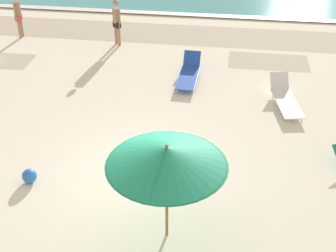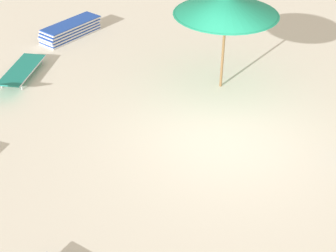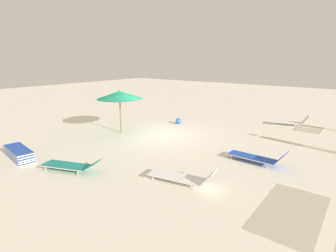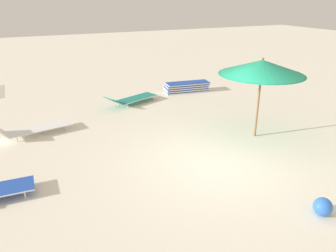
# 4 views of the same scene
# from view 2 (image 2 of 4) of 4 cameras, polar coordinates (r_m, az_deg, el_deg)

# --- Properties ---
(ground_plane) EXTENTS (60.00, 60.00, 0.16)m
(ground_plane) POSITION_cam_2_polar(r_m,az_deg,el_deg) (9.67, 6.74, -1.55)
(ground_plane) COLOR silver
(beach_umbrella) EXTENTS (2.32, 2.32, 2.27)m
(beach_umbrella) POSITION_cam_2_polar(r_m,az_deg,el_deg) (10.47, 7.14, 14.39)
(beach_umbrella) COLOR olive
(beach_umbrella) RESTS_ON ground_plane
(lounger_stack) EXTENTS (0.86, 1.98, 0.41)m
(lounger_stack) POSITION_cam_2_polar(r_m,az_deg,el_deg) (14.01, -11.78, 11.40)
(lounger_stack) COLOR blue
(lounger_stack) RESTS_ON ground_plane
(sun_lounger_beside_umbrella) EXTENTS (1.35, 2.22, 0.48)m
(sun_lounger_beside_umbrella) POSITION_cam_2_polar(r_m,az_deg,el_deg) (11.97, -17.84, 6.20)
(sun_lounger_beside_umbrella) COLOR #1E8475
(sun_lounger_beside_umbrella) RESTS_ON ground_plane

